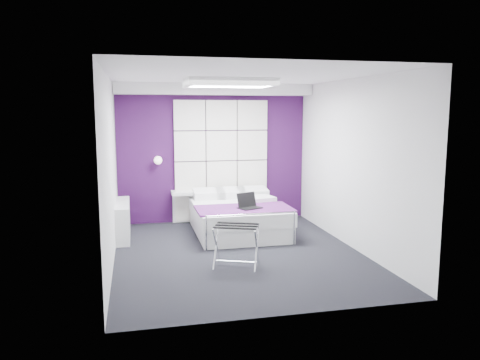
% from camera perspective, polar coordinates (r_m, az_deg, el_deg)
% --- Properties ---
extents(floor, '(4.40, 4.40, 0.00)m').
position_cam_1_polar(floor, '(7.07, -0.21, -8.94)').
color(floor, black).
rests_on(floor, ground).
extents(ceiling, '(4.40, 4.40, 0.00)m').
position_cam_1_polar(ceiling, '(6.77, -0.22, 12.58)').
color(ceiling, white).
rests_on(ceiling, wall_back).
extents(wall_back, '(3.60, 0.00, 3.60)m').
position_cam_1_polar(wall_back, '(8.95, -3.30, 3.21)').
color(wall_back, silver).
rests_on(wall_back, floor).
extents(wall_left, '(0.00, 4.40, 4.40)m').
position_cam_1_polar(wall_left, '(6.64, -15.55, 1.11)').
color(wall_left, silver).
rests_on(wall_left, floor).
extents(wall_right, '(0.00, 4.40, 4.40)m').
position_cam_1_polar(wall_right, '(7.40, 13.52, 1.90)').
color(wall_right, silver).
rests_on(wall_right, floor).
extents(accent_wall, '(3.58, 0.02, 2.58)m').
position_cam_1_polar(accent_wall, '(8.94, -3.29, 3.20)').
color(accent_wall, '#330E3D').
rests_on(accent_wall, wall_back).
extents(soffit, '(3.58, 0.50, 0.20)m').
position_cam_1_polar(soffit, '(8.67, -3.09, 10.98)').
color(soffit, white).
rests_on(soffit, wall_back).
extents(headboard, '(1.80, 0.08, 2.30)m').
position_cam_1_polar(headboard, '(8.93, -2.28, 2.36)').
color(headboard, white).
rests_on(headboard, wall_back).
extents(skylight, '(1.36, 0.86, 0.12)m').
position_cam_1_polar(skylight, '(7.35, -1.27, 11.85)').
color(skylight, white).
rests_on(skylight, ceiling).
extents(wall_lamp, '(0.15, 0.15, 0.15)m').
position_cam_1_polar(wall_lamp, '(8.70, -9.98, 2.42)').
color(wall_lamp, white).
rests_on(wall_lamp, wall_back).
extents(radiator, '(0.22, 1.20, 0.60)m').
position_cam_1_polar(radiator, '(8.09, -14.08, -4.76)').
color(radiator, white).
rests_on(radiator, floor).
extents(bed, '(1.57, 1.88, 0.67)m').
position_cam_1_polar(bed, '(8.18, -0.26, -4.51)').
color(bed, white).
rests_on(bed, floor).
extents(nightstand, '(0.49, 0.38, 0.05)m').
position_cam_1_polar(nightstand, '(8.78, -6.75, -1.53)').
color(nightstand, white).
rests_on(nightstand, wall_back).
extents(luggage_rack, '(0.58, 0.43, 0.57)m').
position_cam_1_polar(luggage_rack, '(6.44, -0.44, -8.01)').
color(luggage_rack, silver).
rests_on(luggage_rack, floor).
extents(laptop, '(0.36, 0.25, 0.26)m').
position_cam_1_polar(laptop, '(7.68, 1.13, -2.99)').
color(laptop, black).
rests_on(laptop, bed).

